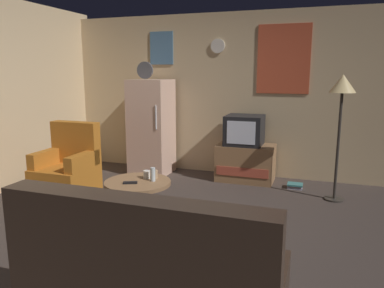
{
  "coord_description": "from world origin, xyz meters",
  "views": [
    {
      "loc": [
        1.51,
        -3.31,
        1.63
      ],
      "look_at": [
        0.06,
        0.9,
        0.75
      ],
      "focal_mm": 34.71,
      "sensor_mm": 36.0,
      "label": 1
    }
  ],
  "objects_px": {
    "tv_stand": "(246,163)",
    "couch": "(151,275)",
    "fridge": "(151,127)",
    "wine_glass": "(153,174)",
    "remote_control": "(130,183)",
    "mug_ceramic_tan": "(154,174)",
    "mug_ceramic_white": "(147,174)",
    "coffee_table": "(138,201)",
    "crt_tv": "(244,130)",
    "armchair": "(68,170)",
    "standing_lamp": "(342,94)",
    "book_stack": "(295,186)"
  },
  "relations": [
    {
      "from": "tv_stand",
      "to": "couch",
      "type": "height_order",
      "value": "couch"
    },
    {
      "from": "fridge",
      "to": "wine_glass",
      "type": "height_order",
      "value": "fridge"
    },
    {
      "from": "remote_control",
      "to": "mug_ceramic_tan",
      "type": "bearing_deg",
      "value": 36.8
    },
    {
      "from": "fridge",
      "to": "tv_stand",
      "type": "relative_size",
      "value": 2.11
    },
    {
      "from": "fridge",
      "to": "wine_glass",
      "type": "relative_size",
      "value": 11.8
    },
    {
      "from": "mug_ceramic_white",
      "to": "coffee_table",
      "type": "bearing_deg",
      "value": -110.16
    },
    {
      "from": "remote_control",
      "to": "crt_tv",
      "type": "bearing_deg",
      "value": 44.84
    },
    {
      "from": "crt_tv",
      "to": "armchair",
      "type": "distance_m",
      "value": 2.55
    },
    {
      "from": "crt_tv",
      "to": "armchair",
      "type": "bearing_deg",
      "value": -144.84
    },
    {
      "from": "mug_ceramic_tan",
      "to": "remote_control",
      "type": "relative_size",
      "value": 0.6
    },
    {
      "from": "wine_glass",
      "to": "remote_control",
      "type": "distance_m",
      "value": 0.26
    },
    {
      "from": "fridge",
      "to": "coffee_table",
      "type": "bearing_deg",
      "value": -69.3
    },
    {
      "from": "couch",
      "to": "tv_stand",
      "type": "bearing_deg",
      "value": 90.51
    },
    {
      "from": "standing_lamp",
      "to": "couch",
      "type": "height_order",
      "value": "standing_lamp"
    },
    {
      "from": "standing_lamp",
      "to": "coffee_table",
      "type": "height_order",
      "value": "standing_lamp"
    },
    {
      "from": "wine_glass",
      "to": "armchair",
      "type": "xyz_separation_m",
      "value": [
        -1.43,
        0.42,
        -0.19
      ]
    },
    {
      "from": "standing_lamp",
      "to": "mug_ceramic_white",
      "type": "relative_size",
      "value": 17.67
    },
    {
      "from": "wine_glass",
      "to": "remote_control",
      "type": "xyz_separation_m",
      "value": [
        -0.19,
        -0.17,
        -0.06
      ]
    },
    {
      "from": "crt_tv",
      "to": "couch",
      "type": "bearing_deg",
      "value": -88.93
    },
    {
      "from": "tv_stand",
      "to": "book_stack",
      "type": "bearing_deg",
      "value": -13.35
    },
    {
      "from": "tv_stand",
      "to": "coffee_table",
      "type": "distance_m",
      "value": 2.1
    },
    {
      "from": "mug_ceramic_tan",
      "to": "couch",
      "type": "bearing_deg",
      "value": -66.0
    },
    {
      "from": "standing_lamp",
      "to": "wine_glass",
      "type": "xyz_separation_m",
      "value": [
        -1.91,
        -1.37,
        -0.83
      ]
    },
    {
      "from": "tv_stand",
      "to": "wine_glass",
      "type": "relative_size",
      "value": 5.6
    },
    {
      "from": "standing_lamp",
      "to": "coffee_table",
      "type": "bearing_deg",
      "value": -145.23
    },
    {
      "from": "mug_ceramic_white",
      "to": "remote_control",
      "type": "bearing_deg",
      "value": -108.59
    },
    {
      "from": "wine_glass",
      "to": "book_stack",
      "type": "relative_size",
      "value": 0.71
    },
    {
      "from": "remote_control",
      "to": "book_stack",
      "type": "xyz_separation_m",
      "value": [
        1.59,
        1.86,
        -0.43
      ]
    },
    {
      "from": "armchair",
      "to": "tv_stand",
      "type": "bearing_deg",
      "value": 34.75
    },
    {
      "from": "crt_tv",
      "to": "book_stack",
      "type": "distance_m",
      "value": 1.08
    },
    {
      "from": "fridge",
      "to": "coffee_table",
      "type": "height_order",
      "value": "fridge"
    },
    {
      "from": "standing_lamp",
      "to": "armchair",
      "type": "height_order",
      "value": "standing_lamp"
    },
    {
      "from": "book_stack",
      "to": "remote_control",
      "type": "bearing_deg",
      "value": -130.47
    },
    {
      "from": "tv_stand",
      "to": "couch",
      "type": "distance_m",
      "value": 3.39
    },
    {
      "from": "mug_ceramic_tan",
      "to": "armchair",
      "type": "bearing_deg",
      "value": 167.28
    },
    {
      "from": "fridge",
      "to": "standing_lamp",
      "type": "height_order",
      "value": "fridge"
    },
    {
      "from": "crt_tv",
      "to": "remote_control",
      "type": "xyz_separation_m",
      "value": [
        -0.81,
        -2.04,
        -0.3
      ]
    },
    {
      "from": "fridge",
      "to": "crt_tv",
      "type": "height_order",
      "value": "fridge"
    },
    {
      "from": "tv_stand",
      "to": "couch",
      "type": "xyz_separation_m",
      "value": [
        0.03,
        -3.39,
        0.04
      ]
    },
    {
      "from": "remote_control",
      "to": "book_stack",
      "type": "relative_size",
      "value": 0.71
    },
    {
      "from": "fridge",
      "to": "couch",
      "type": "distance_m",
      "value": 3.68
    },
    {
      "from": "couch",
      "to": "remote_control",
      "type": "bearing_deg",
      "value": 123.03
    },
    {
      "from": "standing_lamp",
      "to": "armchair",
      "type": "relative_size",
      "value": 1.66
    },
    {
      "from": "crt_tv",
      "to": "couch",
      "type": "relative_size",
      "value": 0.32
    },
    {
      "from": "standing_lamp",
      "to": "armchair",
      "type": "xyz_separation_m",
      "value": [
        -3.34,
        -0.95,
        -1.02
      ]
    },
    {
      "from": "wine_glass",
      "to": "armchair",
      "type": "distance_m",
      "value": 1.51
    },
    {
      "from": "standing_lamp",
      "to": "fridge",
      "type": "bearing_deg",
      "value": 171.23
    },
    {
      "from": "wine_glass",
      "to": "remote_control",
      "type": "bearing_deg",
      "value": -138.62
    },
    {
      "from": "fridge",
      "to": "couch",
      "type": "bearing_deg",
      "value": -64.98
    },
    {
      "from": "armchair",
      "to": "book_stack",
      "type": "distance_m",
      "value": 3.12
    }
  ]
}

